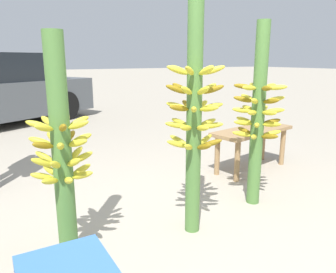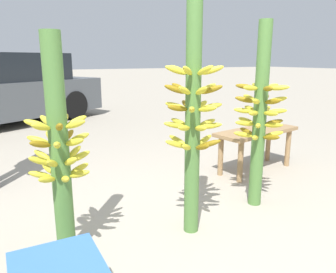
{
  "view_description": "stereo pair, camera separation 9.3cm",
  "coord_description": "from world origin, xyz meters",
  "px_view_note": "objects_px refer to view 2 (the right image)",
  "views": [
    {
      "loc": [
        -1.34,
        -1.69,
        1.31
      ],
      "look_at": [
        -0.05,
        0.55,
        0.69
      ],
      "focal_mm": 35.0,
      "sensor_mm": 36.0,
      "label": 1
    },
    {
      "loc": [
        -1.26,
        -1.74,
        1.31
      ],
      "look_at": [
        -0.05,
        0.55,
        0.69
      ],
      "focal_mm": 35.0,
      "sensor_mm": 36.0,
      "label": 2
    }
  ],
  "objects_px": {
    "banana_stalk_right": "(260,115)",
    "market_bench": "(257,137)",
    "banana_stalk_center": "(193,117)",
    "banana_stalk_left": "(59,152)"
  },
  "relations": [
    {
      "from": "banana_stalk_right",
      "to": "market_bench",
      "type": "distance_m",
      "value": 1.05
    },
    {
      "from": "banana_stalk_left",
      "to": "banana_stalk_right",
      "type": "bearing_deg",
      "value": 1.77
    },
    {
      "from": "banana_stalk_right",
      "to": "banana_stalk_center",
      "type": "bearing_deg",
      "value": -169.81
    },
    {
      "from": "banana_stalk_left",
      "to": "banana_stalk_center",
      "type": "xyz_separation_m",
      "value": [
        0.93,
        -0.09,
        0.15
      ]
    },
    {
      "from": "banana_stalk_center",
      "to": "banana_stalk_left",
      "type": "bearing_deg",
      "value": 174.67
    },
    {
      "from": "market_bench",
      "to": "banana_stalk_left",
      "type": "bearing_deg",
      "value": -172.55
    },
    {
      "from": "banana_stalk_right",
      "to": "market_bench",
      "type": "height_order",
      "value": "banana_stalk_right"
    },
    {
      "from": "banana_stalk_left",
      "to": "banana_stalk_center",
      "type": "distance_m",
      "value": 0.94
    },
    {
      "from": "market_bench",
      "to": "banana_stalk_right",
      "type": "bearing_deg",
      "value": -142.94
    },
    {
      "from": "banana_stalk_left",
      "to": "banana_stalk_center",
      "type": "bearing_deg",
      "value": -5.33
    }
  ]
}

